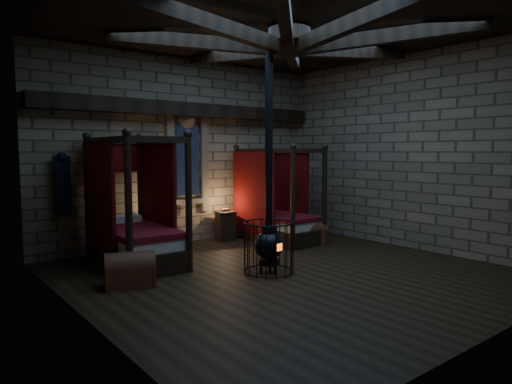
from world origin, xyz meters
TOP-DOWN VIEW (x-y plane):
  - room at (-0.00, 0.09)m, footprint 7.02×7.02m
  - bed_left at (-1.83, 2.27)m, footprint 1.26×2.30m
  - bed_right at (1.73, 2.33)m, footprint 1.15×2.11m
  - trunk_left at (-2.49, 0.94)m, footprint 0.86×0.69m
  - trunk_right at (1.96, 1.53)m, footprint 0.91×0.70m
  - nightstand_left at (-0.81, 3.14)m, footprint 0.46×0.44m
  - nightstand_right at (0.77, 3.05)m, footprint 0.52×0.50m
  - stove at (-0.28, 0.19)m, footprint 0.88×0.88m

SIDE VIEW (x-z plane):
  - trunk_left at x=-2.49m, z-range -0.03..0.52m
  - trunk_right at x=1.96m, z-range -0.03..0.56m
  - nightstand_right at x=0.77m, z-range -0.02..0.74m
  - nightstand_left at x=-0.81m, z-range -0.07..0.80m
  - bed_right at x=1.73m, z-range -0.55..1.62m
  - stove at x=-0.28m, z-range -1.45..2.60m
  - bed_left at x=-1.83m, z-range -0.60..1.77m
  - room at x=0.00m, z-range 1.60..5.89m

